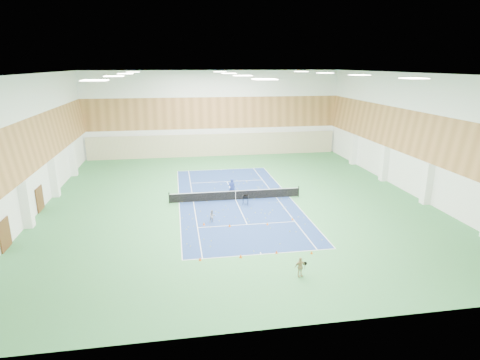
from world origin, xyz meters
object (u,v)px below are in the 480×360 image
coach (232,188)px  child_apron (300,267)px  ball_cart (246,200)px  child_court (212,216)px  tennis_net (236,194)px

coach → child_apron: bearing=90.9°
coach → ball_cart: bearing=104.9°
coach → child_court: (-2.56, -6.36, -0.40)m
child_apron → ball_cart: size_ratio=1.39×
child_court → ball_cart: size_ratio=1.16×
tennis_net → ball_cart: 1.70m
child_apron → ball_cart: (-1.03, 13.66, -0.18)m
coach → child_apron: 16.28m
tennis_net → coach: bearing=104.1°
tennis_net → child_court: bearing=-117.4°
child_court → ball_cart: 5.23m
coach → ball_cart: 2.71m
child_court → child_apron: bearing=-83.6°
tennis_net → child_court: (-2.80, -5.41, -0.01)m
child_court → ball_cart: (3.52, 3.87, -0.07)m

